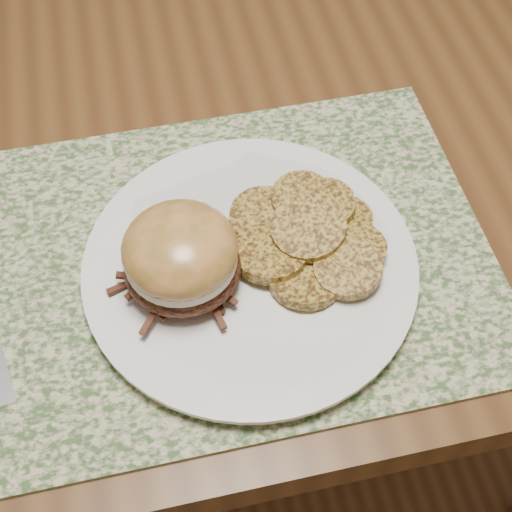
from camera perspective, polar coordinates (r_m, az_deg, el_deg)
The scene contains 5 objects.
ground at distance 1.40m, azimuth -12.66°, elevation -10.71°, with size 3.50×3.50×0.00m, color brown.
placemat at distance 0.61m, azimuth -2.48°, elevation -0.18°, with size 0.45×0.33×0.00m, color #3A572C.
dinner_plate at distance 0.59m, azimuth -0.47°, elevation -0.89°, with size 0.26×0.26×0.02m, color white.
pork_sandwich at distance 0.55m, azimuth -6.02°, elevation -0.10°, with size 0.11×0.10×0.07m.
roasted_potatoes at distance 0.59m, azimuth 4.32°, elevation 1.68°, with size 0.15×0.15×0.04m.
Camera 1 is at (0.18, -0.59, 1.25)m, focal length 50.00 mm.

